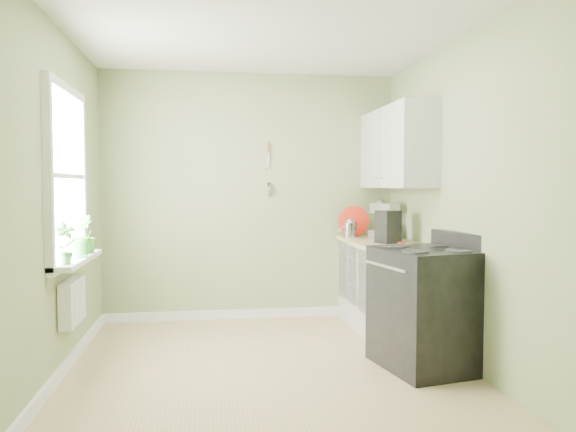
{
  "coord_description": "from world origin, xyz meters",
  "views": [
    {
      "loc": [
        -0.47,
        -4.37,
        1.48
      ],
      "look_at": [
        0.24,
        0.55,
        1.2
      ],
      "focal_mm": 35.0,
      "sensor_mm": 36.0,
      "label": 1
    }
  ],
  "objects": [
    {
      "name": "base_cabinets",
      "position": [
        1.3,
        1.0,
        0.43
      ],
      "size": [
        0.6,
        1.6,
        0.87
      ],
      "primitive_type": "cube",
      "color": "silver",
      "rests_on": "floor"
    },
    {
      "name": "floor",
      "position": [
        0.0,
        0.0,
        -0.01
      ],
      "size": [
        3.2,
        3.6,
        0.02
      ],
      "primitive_type": "cube",
      "color": "tan",
      "rests_on": "ground"
    },
    {
      "name": "coffee_maker",
      "position": [
        1.28,
        0.92,
        1.06
      ],
      "size": [
        0.24,
        0.25,
        0.32
      ],
      "color": "black",
      "rests_on": "countertop"
    },
    {
      "name": "countertop",
      "position": [
        1.29,
        1.0,
        0.89
      ],
      "size": [
        0.64,
        1.6,
        0.04
      ],
      "primitive_type": "cube",
      "color": "tan",
      "rests_on": "base_cabinets"
    },
    {
      "name": "wall_left",
      "position": [
        -1.61,
        0.0,
        1.35
      ],
      "size": [
        0.02,
        3.6,
        2.7
      ],
      "primitive_type": "cube",
      "color": "#909D6B",
      "rests_on": "floor"
    },
    {
      "name": "ceiling",
      "position": [
        0.0,
        0.0,
        2.71
      ],
      "size": [
        3.2,
        3.6,
        0.02
      ],
      "primitive_type": "cube",
      "color": "white",
      "rests_on": "wall_back"
    },
    {
      "name": "upper_cabinets",
      "position": [
        1.43,
        1.1,
        1.85
      ],
      "size": [
        0.35,
        1.4,
        0.8
      ],
      "primitive_type": "cube",
      "color": "silver",
      "rests_on": "wall_right"
    },
    {
      "name": "window",
      "position": [
        -1.58,
        0.3,
        1.55
      ],
      "size": [
        0.06,
        1.14,
        1.44
      ],
      "color": "white",
      "rests_on": "wall_left"
    },
    {
      "name": "plant_c",
      "position": [
        -1.5,
        0.6,
        1.06
      ],
      "size": [
        0.23,
        0.23,
        0.31
      ],
      "primitive_type": "imported",
      "rotation": [
        0.0,
        0.0,
        4.25
      ],
      "color": "#37832E",
      "rests_on": "window_sill"
    },
    {
      "name": "red_tray",
      "position": [
        1.13,
        1.64,
        1.08
      ],
      "size": [
        0.34,
        0.08,
        0.34
      ],
      "primitive_type": "cylinder",
      "rotation": [
        1.45,
        0.0,
        -0.06
      ],
      "color": "red",
      "rests_on": "countertop"
    },
    {
      "name": "plant_a",
      "position": [
        -1.5,
        -0.11,
        1.06
      ],
      "size": [
        0.2,
        0.17,
        0.31
      ],
      "primitive_type": "imported",
      "rotation": [
        0.0,
        0.0,
        0.45
      ],
      "color": "#37832E",
      "rests_on": "window_sill"
    },
    {
      "name": "kettle",
      "position": [
        1.05,
        1.51,
        1.01
      ],
      "size": [
        0.2,
        0.12,
        0.2
      ],
      "color": "silver",
      "rests_on": "countertop"
    },
    {
      "name": "wall_utensils",
      "position": [
        0.2,
        1.78,
        1.56
      ],
      "size": [
        0.02,
        0.14,
        0.58
      ],
      "color": "tan",
      "rests_on": "wall_back"
    },
    {
      "name": "wall_back",
      "position": [
        0.0,
        1.81,
        1.35
      ],
      "size": [
        3.2,
        0.02,
        2.7
      ],
      "primitive_type": "cube",
      "color": "#909D6B",
      "rests_on": "floor"
    },
    {
      "name": "window_sill",
      "position": [
        -1.51,
        0.3,
        0.88
      ],
      "size": [
        0.18,
        1.14,
        0.04
      ],
      "primitive_type": "cube",
      "color": "white",
      "rests_on": "wall_left"
    },
    {
      "name": "stove",
      "position": [
        1.28,
        -0.09,
        0.49
      ],
      "size": [
        0.83,
        0.91,
        1.09
      ],
      "color": "black",
      "rests_on": "floor"
    },
    {
      "name": "jar",
      "position": [
        1.2,
        0.3,
        0.95
      ],
      "size": [
        0.07,
        0.07,
        0.07
      ],
      "color": "#A69A89",
      "rests_on": "countertop"
    },
    {
      "name": "plant_b",
      "position": [
        -1.5,
        0.42,
        1.07
      ],
      "size": [
        0.18,
        0.21,
        0.33
      ],
      "primitive_type": "imported",
      "rotation": [
        0.0,
        0.0,
        1.78
      ],
      "color": "#37832E",
      "rests_on": "window_sill"
    },
    {
      "name": "wall_right",
      "position": [
        1.61,
        0.0,
        1.35
      ],
      "size": [
        0.02,
        3.6,
        2.7
      ],
      "primitive_type": "cube",
      "color": "#909D6B",
      "rests_on": "floor"
    },
    {
      "name": "stand_mixer",
      "position": [
        1.39,
        1.37,
        1.09
      ],
      "size": [
        0.32,
        0.38,
        0.41
      ],
      "color": "#B2B2B7",
      "rests_on": "countertop"
    },
    {
      "name": "radiator",
      "position": [
        -1.54,
        0.25,
        0.55
      ],
      "size": [
        0.12,
        0.5,
        0.35
      ],
      "primitive_type": "cube",
      "color": "white",
      "rests_on": "wall_left"
    }
  ]
}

